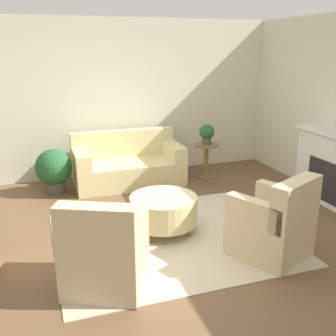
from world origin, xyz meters
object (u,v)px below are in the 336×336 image
Objects in this scene: couch at (128,165)px; potted_plant_floor at (54,169)px; ottoman_table at (163,209)px; armchair_left at (105,253)px; potted_plant_on_side_table at (207,133)px; armchair_right at (274,225)px; side_table at (206,156)px.

couch reaches higher than potted_plant_floor.
couch is 2.12× the size of ottoman_table.
armchair_left is 3.69m from potted_plant_on_side_table.
potted_plant_on_side_table reaches higher than couch.
armchair_right is (0.98, -3.04, 0.07)m from couch.
armchair_left is at bearing -129.92° from potted_plant_on_side_table.
side_table is at bearing 81.40° from armchair_right.
side_table is 2.65m from potted_plant_floor.
side_table is (2.35, 2.81, 0.04)m from armchair_left.
potted_plant_on_side_table reaches higher than armchair_right.
armchair_right is at bearing -98.60° from side_table.
ottoman_table is 2.35m from potted_plant_on_side_table.
potted_plant_floor is at bearing 122.89° from ottoman_table.
couch is 3.18m from armchair_left.
potted_plant_floor is (-2.23, 2.93, 0.03)m from armchair_right.
armchair_right is at bearing 0.00° from armchair_left.
armchair_left is at bearing -84.10° from potted_plant_floor.
armchair_right reaches higher than potted_plant_floor.
potted_plant_floor is at bearing 177.34° from potted_plant_on_side_table.
armchair_right is 1.36× the size of potted_plant_floor.
armchair_right reaches higher than ottoman_table.
potted_plant_floor is at bearing 177.34° from side_table.
ottoman_table is at bearing -57.11° from potted_plant_floor.
potted_plant_on_side_table is at bearing 0.00° from side_table.
ottoman_table is 1.37× the size of side_table.
couch is 2.03m from ottoman_table.
armchair_left is 1.14× the size of ottoman_table.
armchair_right is at bearing -72.18° from couch.
potted_plant_on_side_table is at bearing 51.88° from ottoman_table.
ottoman_table is 2.29m from side_table.
potted_plant_on_side_table is at bearing -2.66° from potted_plant_floor.
couch is at bearing 89.75° from ottoman_table.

